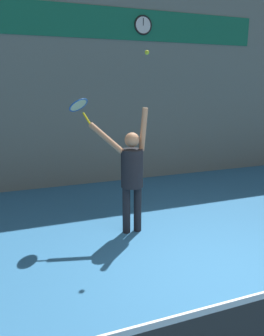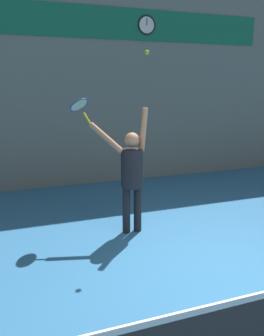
{
  "view_description": "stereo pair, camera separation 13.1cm",
  "coord_description": "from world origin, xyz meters",
  "px_view_note": "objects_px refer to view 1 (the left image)",
  "views": [
    {
      "loc": [
        -2.52,
        -2.97,
        2.39
      ],
      "look_at": [
        -0.72,
        1.81,
        1.11
      ],
      "focal_mm": 35.0,
      "sensor_mm": 36.0,
      "label": 1
    },
    {
      "loc": [
        -2.39,
        -3.02,
        2.39
      ],
      "look_at": [
        -0.72,
        1.81,
        1.11
      ],
      "focal_mm": 35.0,
      "sensor_mm": 36.0,
      "label": 2
    }
  ],
  "objects_px": {
    "tennis_racket": "(79,106)",
    "tennis_ball": "(147,52)",
    "scoreboard_clock": "(143,25)",
    "tennis_player": "(131,171)"
  },
  "relations": [
    {
      "from": "tennis_racket",
      "to": "tennis_ball",
      "type": "distance_m",
      "value": 1.36
    },
    {
      "from": "scoreboard_clock",
      "to": "tennis_player",
      "type": "height_order",
      "value": "scoreboard_clock"
    },
    {
      "from": "scoreboard_clock",
      "to": "tennis_ball",
      "type": "bearing_deg",
      "value": -111.25
    },
    {
      "from": "scoreboard_clock",
      "to": "tennis_racket",
      "type": "relative_size",
      "value": 1.05
    },
    {
      "from": "tennis_racket",
      "to": "tennis_ball",
      "type": "xyz_separation_m",
      "value": [
        0.94,
        -0.57,
        0.8
      ]
    },
    {
      "from": "scoreboard_clock",
      "to": "tennis_racket",
      "type": "distance_m",
      "value": 3.66
    },
    {
      "from": "scoreboard_clock",
      "to": "tennis_player",
      "type": "bearing_deg",
      "value": -115.3
    },
    {
      "from": "tennis_racket",
      "to": "tennis_ball",
      "type": "bearing_deg",
      "value": -31.45
    },
    {
      "from": "tennis_player",
      "to": "tennis_ball",
      "type": "distance_m",
      "value": 1.84
    },
    {
      "from": "tennis_player",
      "to": "tennis_ball",
      "type": "relative_size",
      "value": 30.5
    }
  ]
}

